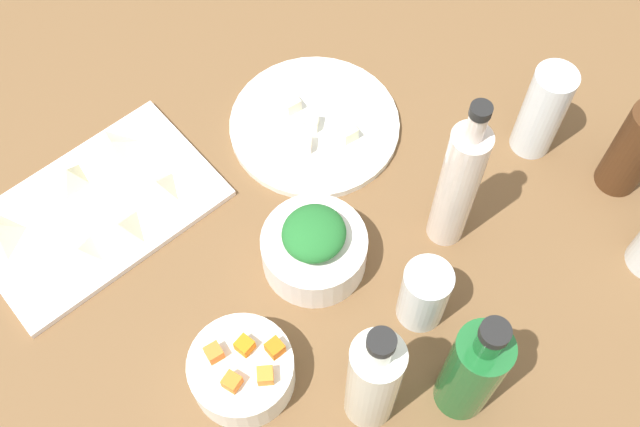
{
  "coord_description": "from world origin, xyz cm",
  "views": [
    {
      "loc": [
        31.71,
        34.05,
        91.59
      ],
      "look_at": [
        0.0,
        0.0,
        8.0
      ],
      "focal_mm": 42.43,
      "sensor_mm": 36.0,
      "label": 1
    }
  ],
  "objects": [
    {
      "name": "tofu_cube_0",
      "position": [
        -10.12,
        -12.82,
        5.3
      ],
      "size": [
        3.09,
        3.09,
        2.2
      ],
      "primitive_type": "cube",
      "rotation": [
        0.0,
        0.0,
        0.66
      ],
      "color": "white",
      "rests_on": "plate_tofu"
    },
    {
      "name": "carrot_cube_0",
      "position": [
        22.25,
        9.57,
        9.47
      ],
      "size": [
        2.21,
        2.21,
        1.8
      ],
      "primitive_type": "cube",
      "rotation": [
        0.0,
        0.0,
        1.84
      ],
      "color": "orange",
      "rests_on": "bowl_carrots"
    },
    {
      "name": "dumpling_3",
      "position": [
        19.45,
        -17.02,
        5.31
      ],
      "size": [
        6.74,
        6.47,
        2.61
      ],
      "primitive_type": "pyramid",
      "rotation": [
        0.0,
        0.0,
        0.42
      ],
      "color": "beige",
      "rests_on": "cutting_board"
    },
    {
      "name": "dumpling_2",
      "position": [
        12.73,
        -28.17,
        5.31
      ],
      "size": [
        6.96,
        7.21,
        2.63
      ],
      "primitive_type": "pyramid",
      "rotation": [
        0.0,
        0.0,
        4.46
      ],
      "color": "beige",
      "rests_on": "cutting_board"
    },
    {
      "name": "cutting_board",
      "position": [
        19.83,
        -22.62,
        3.5
      ],
      "size": [
        32.21,
        21.35,
        1.0
      ],
      "primitive_type": "cube",
      "rotation": [
        0.0,
        0.0,
        -0.04
      ],
      "color": "white",
      "rests_on": "tabletop"
    },
    {
      "name": "tabletop",
      "position": [
        0.0,
        0.0,
        1.5
      ],
      "size": [
        190.0,
        190.0,
        3.0
      ],
      "primitive_type": "cube",
      "color": "brown",
      "rests_on": "ground"
    },
    {
      "name": "bottle_0",
      "position": [
        -35.31,
        21.73,
        10.97
      ],
      "size": [
        5.75,
        5.75,
        19.18
      ],
      "color": "#492A15",
      "rests_on": "tabletop"
    },
    {
      "name": "carrot_cube_2",
      "position": [
        16.17,
        9.88,
        9.47
      ],
      "size": [
        1.89,
        1.89,
        1.8
      ],
      "primitive_type": "cube",
      "rotation": [
        0.0,
        0.0,
        3.09
      ],
      "color": "orange",
      "rests_on": "bowl_carrots"
    },
    {
      "name": "drinking_glass_0",
      "position": [
        -1.49,
        16.63,
        8.13
      ],
      "size": [
        5.88,
        5.88,
        10.27
      ],
      "primitive_type": "cylinder",
      "color": "white",
      "rests_on": "tabletop"
    },
    {
      "name": "carrot_cube_1",
      "position": [
        18.5,
        7.31,
        9.47
      ],
      "size": [
        2.04,
        2.04,
        1.8
      ],
      "primitive_type": "cube",
      "rotation": [
        0.0,
        0.0,
        0.14
      ],
      "color": "orange",
      "rests_on": "bowl_carrots"
    },
    {
      "name": "bottle_2",
      "position": [
        2.74,
        27.16,
        12.06
      ],
      "size": [
        6.17,
        6.17,
        21.57
      ],
      "color": "#1A612A",
      "rests_on": "tabletop"
    },
    {
      "name": "tofu_cube_1",
      "position": [
        -12.63,
        -7.89,
        5.3
      ],
      "size": [
        2.56,
        2.56,
        2.2
      ],
      "primitive_type": "cube",
      "rotation": [
        0.0,
        0.0,
        1.39
      ],
      "color": "#EBF4CD",
      "rests_on": "plate_tofu"
    },
    {
      "name": "tofu_cube_3",
      "position": [
        -10.15,
        -16.99,
        5.3
      ],
      "size": [
        2.53,
        2.53,
        2.2
      ],
      "primitive_type": "cube",
      "rotation": [
        0.0,
        0.0,
        1.41
      ],
      "color": "#EEE8CB",
      "rests_on": "plate_tofu"
    },
    {
      "name": "bowl_carrots",
      "position": [
        20.13,
        8.3,
        5.79
      ],
      "size": [
        12.29,
        12.29,
        5.57
      ],
      "primitive_type": "cylinder",
      "color": "white",
      "rests_on": "tabletop"
    },
    {
      "name": "bowl_greens",
      "position": [
        3.41,
        2.58,
        5.92
      ],
      "size": [
        13.36,
        13.36,
        5.85
      ],
      "primitive_type": "cylinder",
      "color": "white",
      "rests_on": "tabletop"
    },
    {
      "name": "drinking_glass_2",
      "position": [
        -31.41,
        9.8,
        10.38
      ],
      "size": [
        5.68,
        5.68,
        14.76
      ],
      "primitive_type": "cylinder",
      "color": "white",
      "rests_on": "tabletop"
    },
    {
      "name": "dumpling_0",
      "position": [
        19.72,
        -28.21,
        5.52
      ],
      "size": [
        5.31,
        5.24,
        3.03
      ],
      "primitive_type": "pyramid",
      "rotation": [
        0.0,
        0.0,
        0.69
      ],
      "color": "beige",
      "rests_on": "cutting_board"
    },
    {
      "name": "bottle_1",
      "position": [
        -12.25,
        11.03,
        14.42
      ],
      "size": [
        4.81,
        4.81,
        26.77
      ],
      "color": "beige",
      "rests_on": "tabletop"
    },
    {
      "name": "dumpling_4",
      "position": [
        25.21,
        -17.88,
        5.06
      ],
      "size": [
        6.1,
        6.02,
        2.13
      ],
      "primitive_type": "pyramid",
      "rotation": [
        0.0,
        0.0,
        0.6
      ],
      "color": "beige",
      "rests_on": "cutting_board"
    },
    {
      "name": "chopped_greens_mound",
      "position": [
        3.41,
        2.58,
        10.65
      ],
      "size": [
        9.97,
        9.78,
        3.61
      ],
      "primitive_type": "ellipsoid",
      "rotation": [
        0.0,
        0.0,
        0.29
      ],
      "color": "#226A2C",
      "rests_on": "bowl_greens"
    },
    {
      "name": "carrot_cube_3",
      "position": [
        21.6,
        5.62,
        9.47
      ],
      "size": [
        2.11,
        2.11,
        1.8
      ],
      "primitive_type": "cube",
      "rotation": [
        0.0,
        0.0,
        2.95
      ],
      "color": "orange",
      "rests_on": "bowl_carrots"
    },
    {
      "name": "tofu_cube_2",
      "position": [
        -7.02,
        -10.82,
        5.3
      ],
      "size": [
        3.11,
        3.11,
        2.2
      ],
      "primitive_type": "cube",
      "rotation": [
        0.0,
        0.0,
        2.3
      ],
      "color": "#F4DEC9",
      "rests_on": "plate_tofu"
    },
    {
      "name": "plate_tofu",
      "position": [
        -10.97,
        -12.93,
        3.6
      ],
      "size": [
        24.2,
        24.2,
        1.2
      ],
      "primitive_type": "cylinder",
      "color": "white",
      "rests_on": "tabletop"
    },
    {
      "name": "dumpling_5",
      "position": [
        12.02,
        -18.93,
        5.22
      ],
      "size": [
        5.82,
        5.65,
        2.44
      ],
      "primitive_type": "pyramid",
      "rotation": [
        0.0,
        0.0,
        3.48
      ],
      "color": "beige",
      "rests_on": "cutting_board"
    },
    {
      "name": "carrot_cube_4",
      "position": [
        19.08,
        11.55,
        9.47
      ],
      "size": [
        2.53,
        2.53,
        1.8
      ],
      "primitive_type": "cube",
      "rotation": [
        0.0,
        0.0,
        0.91
      ],
      "color": "orange",
      "rests_on": "bowl_carrots"
    },
    {
      "name": "bottle_3",
      "position": [
        11.45,
        20.67,
        12.54
      ],
      "size": [
        5.8,
        5.8,
        22.23
      ],
      "color": "silver",
      "rests_on": "tabletop"
    }
  ]
}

